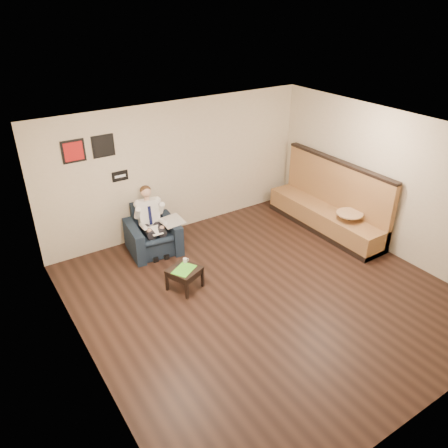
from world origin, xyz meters
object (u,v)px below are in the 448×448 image
side_table (185,279)px  smartphone (179,265)px  banquette (327,198)px  green_folder (184,270)px  seated_man (154,225)px  cafe_table (348,227)px  coffee_mug (185,261)px  armchair (153,230)px

side_table → smartphone: size_ratio=3.93×
smartphone → banquette: banquette is taller
green_folder → smartphone: (0.00, 0.18, -0.00)m
smartphone → banquette: bearing=-11.0°
seated_man → smartphone: 1.24m
cafe_table → smartphone: bearing=171.2°
side_table → cafe_table: bearing=-6.5°
seated_man → banquette: size_ratio=0.43×
seated_man → smartphone: bearing=-87.7°
green_folder → cafe_table: cafe_table is taller
seated_man → green_folder: 1.41m
coffee_mug → seated_man: bearing=91.4°
side_table → cafe_table: 3.67m
coffee_mug → smartphone: size_ratio=0.68×
side_table → coffee_mug: size_ratio=5.79×
banquette → armchair: bearing=161.0°
banquette → cafe_table: size_ratio=4.38×
side_table → cafe_table: (3.64, -0.41, 0.13)m
armchair → coffee_mug: armchair is taller
armchair → banquette: banquette is taller
cafe_table → side_table: bearing=173.5°
green_folder → cafe_table: 3.68m
seated_man → banquette: bearing=-10.4°
seated_man → side_table: seated_man is taller
side_table → banquette: bearing=4.1°
armchair → side_table: size_ratio=1.91×
green_folder → coffee_mug: bearing=56.4°
side_table → smartphone: 0.26m
coffee_mug → smartphone: coffee_mug is taller
banquette → side_table: bearing=-175.9°
coffee_mug → armchair: bearing=90.6°
cafe_table → banquette: bearing=89.1°
coffee_mug → smartphone: 0.13m
armchair → seated_man: bearing=-90.0°
seated_man → coffee_mug: (0.03, -1.20, -0.18)m
armchair → coffee_mug: size_ratio=11.07×
armchair → smartphone: armchair is taller
smartphone → seated_man: bearing=72.8°
side_table → banquette: banquette is taller
seated_man → side_table: bearing=-86.6°
green_folder → coffee_mug: (0.13, 0.19, 0.04)m
green_folder → cafe_table: size_ratio=0.61×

